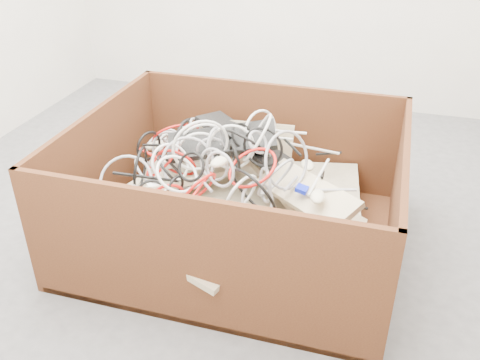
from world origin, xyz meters
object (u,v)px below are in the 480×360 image
(power_strip_right, at_px, (168,209))
(vga_plug, at_px, (302,189))
(cardboard_box, at_px, (234,214))
(power_strip_left, at_px, (192,157))

(power_strip_right, relative_size, vga_plug, 6.52)
(cardboard_box, distance_m, power_strip_right, 0.41)
(power_strip_left, xyz_separation_m, vga_plug, (0.51, -0.14, 0.01))
(cardboard_box, relative_size, power_strip_right, 4.52)
(power_strip_left, distance_m, power_strip_right, 0.37)
(vga_plug, bearing_deg, power_strip_left, 173.25)
(cardboard_box, distance_m, vga_plug, 0.40)
(power_strip_right, bearing_deg, cardboard_box, 106.81)
(vga_plug, bearing_deg, cardboard_box, 171.06)
(cardboard_box, height_order, power_strip_left, cardboard_box)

